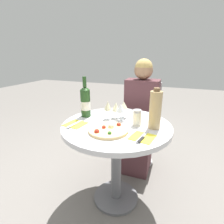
{
  "coord_description": "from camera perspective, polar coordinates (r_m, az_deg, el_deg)",
  "views": [
    {
      "loc": [
        0.41,
        -1.2,
        1.26
      ],
      "look_at": [
        -0.03,
        -0.02,
        0.83
      ],
      "focal_mm": 28.0,
      "sensor_mm": 36.0,
      "label": 1
    }
  ],
  "objects": [
    {
      "name": "ground_plane",
      "position": [
        1.79,
        1.28,
        -26.13
      ],
      "size": [
        12.0,
        12.0,
        0.0
      ],
      "primitive_type": "plane",
      "color": "slate",
      "rests_on": "ground"
    },
    {
      "name": "dining_table",
      "position": [
        1.44,
        1.45,
        -9.26
      ],
      "size": [
        0.85,
        0.85,
        0.73
      ],
      "color": "slate",
      "rests_on": "ground_plane"
    },
    {
      "name": "chair_behind_diner",
      "position": [
        2.11,
        9.64,
        -3.77
      ],
      "size": [
        0.37,
        0.37,
        0.95
      ],
      "rotation": [
        0.0,
        0.0,
        3.14
      ],
      "color": "#ADADB2",
      "rests_on": "ground_plane"
    },
    {
      "name": "seated_diner",
      "position": [
        1.95,
        8.94,
        -3.0
      ],
      "size": [
        0.35,
        0.43,
        1.21
      ],
      "rotation": [
        0.0,
        0.0,
        3.14
      ],
      "color": "#512D33",
      "rests_on": "ground_plane"
    },
    {
      "name": "pizza_large",
      "position": [
        1.25,
        -1.17,
        -5.79
      ],
      "size": [
        0.29,
        0.29,
        0.05
      ],
      "color": "#E5C17F",
      "rests_on": "dining_table"
    },
    {
      "name": "wine_bottle",
      "position": [
        1.53,
        -8.66,
        3.33
      ],
      "size": [
        0.09,
        0.09,
        0.35
      ],
      "color": "#23471E",
      "rests_on": "dining_table"
    },
    {
      "name": "tall_carafe",
      "position": [
        1.29,
        13.94,
        0.72
      ],
      "size": [
        0.09,
        0.09,
        0.3
      ],
      "color": "tan",
      "rests_on": "dining_table"
    },
    {
      "name": "sugar_shaker",
      "position": [
        1.35,
        8.2,
        -1.86
      ],
      "size": [
        0.06,
        0.06,
        0.12
      ],
      "color": "silver",
      "rests_on": "dining_table"
    },
    {
      "name": "wine_glass_front_left",
      "position": [
        1.44,
        -1.39,
        1.9
      ],
      "size": [
        0.06,
        0.06,
        0.15
      ],
      "color": "silver",
      "rests_on": "dining_table"
    },
    {
      "name": "wine_glass_back_right",
      "position": [
        1.48,
        3.88,
        2.1
      ],
      "size": [
        0.07,
        0.07,
        0.14
      ],
      "color": "silver",
      "rests_on": "dining_table"
    },
    {
      "name": "wine_glass_center",
      "position": [
        1.46,
        1.28,
        1.63
      ],
      "size": [
        0.07,
        0.07,
        0.14
      ],
      "color": "silver",
      "rests_on": "dining_table"
    },
    {
      "name": "wine_glass_front_right",
      "position": [
        1.41,
        2.93,
        1.2
      ],
      "size": [
        0.07,
        0.07,
        0.14
      ],
      "color": "silver",
      "rests_on": "dining_table"
    },
    {
      "name": "place_setting_left",
      "position": [
        1.4,
        -11.95,
        -3.87
      ],
      "size": [
        0.17,
        0.19,
        0.01
      ],
      "color": "yellow",
      "rests_on": "dining_table"
    },
    {
      "name": "place_setting_right",
      "position": [
        1.18,
        9.88,
        -8.13
      ],
      "size": [
        0.18,
        0.19,
        0.01
      ],
      "color": "yellow",
      "rests_on": "dining_table"
    }
  ]
}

